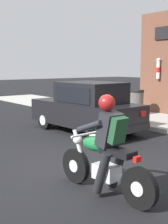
% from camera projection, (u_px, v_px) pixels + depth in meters
% --- Properties ---
extents(ground_plane, '(80.00, 80.00, 0.00)m').
position_uv_depth(ground_plane, '(90.00, 165.00, 6.54)').
color(ground_plane, black).
extents(sidewalk_curb, '(2.60, 22.00, 0.14)m').
position_uv_depth(sidewalk_curb, '(141.00, 118.00, 11.93)').
color(sidewalk_curb, '#ADAAA3').
rests_on(sidewalk_curb, ground).
extents(motorcycle_with_rider, '(0.58, 2.02, 1.62)m').
position_uv_depth(motorcycle_with_rider, '(106.00, 154.00, 4.92)').
color(motorcycle_with_rider, black).
rests_on(motorcycle_with_rider, ground).
extents(car_hatchback, '(1.82, 3.85, 1.57)m').
position_uv_depth(car_hatchback, '(87.00, 108.00, 9.69)').
color(car_hatchback, black).
rests_on(car_hatchback, ground).
extents(trash_bin, '(0.56, 0.56, 0.98)m').
position_uv_depth(trash_bin, '(137.00, 102.00, 12.38)').
color(trash_bin, '#514C47').
rests_on(trash_bin, sidewalk_curb).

